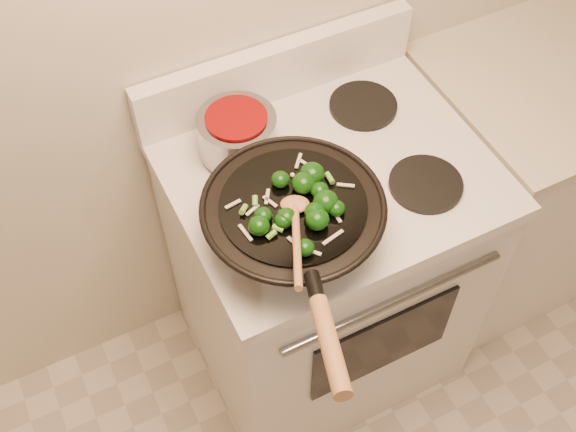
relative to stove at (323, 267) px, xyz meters
name	(u,v)px	position (x,y,z in m)	size (l,w,h in m)	color
stove	(323,267)	(0.00, 0.00, 0.00)	(0.78, 0.67, 1.08)	white
counter_unit	(544,167)	(0.85, 0.03, -0.01)	(0.87, 0.62, 0.91)	white
wok	(293,221)	(-0.18, -0.16, 0.53)	(0.41, 0.66, 0.20)	black
stirfry	(303,204)	(-0.17, -0.17, 0.60)	(0.28, 0.27, 0.05)	#0B3408
wooden_spoon	(296,226)	(-0.21, -0.23, 0.62)	(0.16, 0.27, 0.09)	#A26D40
saucepan	(238,134)	(-0.18, 0.14, 0.52)	(0.19, 0.31, 0.11)	gray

